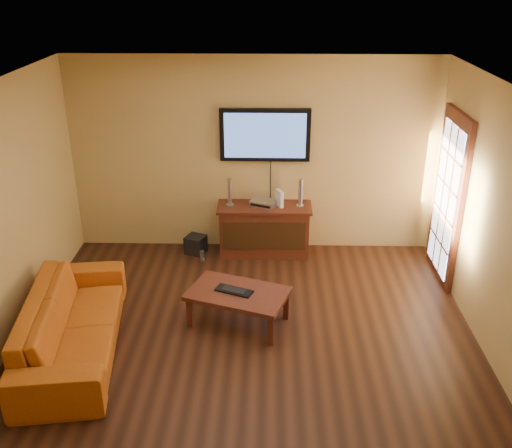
{
  "coord_description": "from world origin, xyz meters",
  "views": [
    {
      "loc": [
        0.22,
        -4.96,
        3.71
      ],
      "look_at": [
        0.08,
        0.8,
        1.1
      ],
      "focal_mm": 40.0,
      "sensor_mm": 36.0,
      "label": 1
    }
  ],
  "objects_px": {
    "television": "(265,135)",
    "keyboard": "(234,291)",
    "subwoofer": "(196,244)",
    "coffee_table": "(238,296)",
    "speaker_left": "(230,193)",
    "sofa": "(71,314)",
    "bottle": "(202,256)",
    "speaker_right": "(301,194)",
    "av_receiver": "(264,203)",
    "game_console": "(280,198)",
    "media_console": "(264,230)"
  },
  "relations": [
    {
      "from": "television",
      "to": "keyboard",
      "type": "height_order",
      "value": "television"
    },
    {
      "from": "keyboard",
      "to": "subwoofer",
      "type": "bearing_deg",
      "value": 110.68
    },
    {
      "from": "coffee_table",
      "to": "speaker_left",
      "type": "bearing_deg",
      "value": 96.46
    },
    {
      "from": "sofa",
      "to": "bottle",
      "type": "height_order",
      "value": "sofa"
    },
    {
      "from": "speaker_left",
      "to": "speaker_right",
      "type": "distance_m",
      "value": 0.97
    },
    {
      "from": "coffee_table",
      "to": "av_receiver",
      "type": "bearing_deg",
      "value": 81.49
    },
    {
      "from": "speaker_right",
      "to": "coffee_table",
      "type": "bearing_deg",
      "value": -113.36
    },
    {
      "from": "sofa",
      "to": "game_console",
      "type": "height_order",
      "value": "game_console"
    },
    {
      "from": "game_console",
      "to": "keyboard",
      "type": "bearing_deg",
      "value": -131.59
    },
    {
      "from": "subwoofer",
      "to": "bottle",
      "type": "bearing_deg",
      "value": -44.76
    },
    {
      "from": "av_receiver",
      "to": "game_console",
      "type": "bearing_deg",
      "value": 17.77
    },
    {
      "from": "speaker_right",
      "to": "keyboard",
      "type": "height_order",
      "value": "speaker_right"
    },
    {
      "from": "television",
      "to": "keyboard",
      "type": "distance_m",
      "value": 2.33
    },
    {
      "from": "speaker_left",
      "to": "television",
      "type": "bearing_deg",
      "value": 20.22
    },
    {
      "from": "sofa",
      "to": "keyboard",
      "type": "distance_m",
      "value": 1.74
    },
    {
      "from": "coffee_table",
      "to": "speaker_left",
      "type": "relative_size",
      "value": 3.26
    },
    {
      "from": "television",
      "to": "coffee_table",
      "type": "xyz_separation_m",
      "value": [
        -0.27,
        -1.95,
        -1.3
      ]
    },
    {
      "from": "coffee_table",
      "to": "keyboard",
      "type": "height_order",
      "value": "keyboard"
    },
    {
      "from": "bottle",
      "to": "speaker_right",
      "type": "bearing_deg",
      "value": 13.59
    },
    {
      "from": "coffee_table",
      "to": "game_console",
      "type": "distance_m",
      "value": 1.88
    },
    {
      "from": "media_console",
      "to": "av_receiver",
      "type": "distance_m",
      "value": 0.39
    },
    {
      "from": "speaker_right",
      "to": "bottle",
      "type": "xyz_separation_m",
      "value": [
        -1.34,
        -0.32,
        -0.81
      ]
    },
    {
      "from": "television",
      "to": "sofa",
      "type": "bearing_deg",
      "value": -128.35
    },
    {
      "from": "speaker_left",
      "to": "bottle",
      "type": "relative_size",
      "value": 2.04
    },
    {
      "from": "subwoofer",
      "to": "speaker_left",
      "type": "bearing_deg",
      "value": 27.97
    },
    {
      "from": "sofa",
      "to": "speaker_left",
      "type": "bearing_deg",
      "value": -41.04
    },
    {
      "from": "speaker_left",
      "to": "coffee_table",
      "type": "bearing_deg",
      "value": -83.54
    },
    {
      "from": "coffee_table",
      "to": "bottle",
      "type": "bearing_deg",
      "value": 111.69
    },
    {
      "from": "sofa",
      "to": "bottle",
      "type": "distance_m",
      "value": 2.3
    },
    {
      "from": "media_console",
      "to": "speaker_left",
      "type": "height_order",
      "value": "speaker_left"
    },
    {
      "from": "speaker_left",
      "to": "bottle",
      "type": "bearing_deg",
      "value": -138.25
    },
    {
      "from": "av_receiver",
      "to": "subwoofer",
      "type": "bearing_deg",
      "value": -154.38
    },
    {
      "from": "coffee_table",
      "to": "media_console",
      "type": "bearing_deg",
      "value": 81.11
    },
    {
      "from": "subwoofer",
      "to": "speaker_right",
      "type": "bearing_deg",
      "value": 23.79
    },
    {
      "from": "media_console",
      "to": "television",
      "type": "height_order",
      "value": "television"
    },
    {
      "from": "coffee_table",
      "to": "av_receiver",
      "type": "relative_size",
      "value": 3.68
    },
    {
      "from": "coffee_table",
      "to": "bottle",
      "type": "xyz_separation_m",
      "value": [
        -0.58,
        1.45,
        -0.27
      ]
    },
    {
      "from": "speaker_left",
      "to": "subwoofer",
      "type": "bearing_deg",
      "value": -174.26
    },
    {
      "from": "media_console",
      "to": "sofa",
      "type": "height_order",
      "value": "sofa"
    },
    {
      "from": "game_console",
      "to": "speaker_right",
      "type": "bearing_deg",
      "value": -21.09
    },
    {
      "from": "game_console",
      "to": "sofa",
      "type": "bearing_deg",
      "value": -158.46
    },
    {
      "from": "media_console",
      "to": "game_console",
      "type": "xyz_separation_m",
      "value": [
        0.21,
        0.0,
        0.47
      ]
    },
    {
      "from": "keyboard",
      "to": "speaker_left",
      "type": "bearing_deg",
      "value": 95.05
    },
    {
      "from": "av_receiver",
      "to": "bottle",
      "type": "bearing_deg",
      "value": -135.67
    },
    {
      "from": "media_console",
      "to": "speaker_left",
      "type": "xyz_separation_m",
      "value": [
        -0.47,
        0.03,
        0.53
      ]
    },
    {
      "from": "av_receiver",
      "to": "television",
      "type": "bearing_deg",
      "value": 110.49
    },
    {
      "from": "media_console",
      "to": "game_console",
      "type": "bearing_deg",
      "value": 0.74
    },
    {
      "from": "sofa",
      "to": "av_receiver",
      "type": "bearing_deg",
      "value": -48.56
    },
    {
      "from": "coffee_table",
      "to": "av_receiver",
      "type": "xyz_separation_m",
      "value": [
        0.26,
        1.77,
        0.4
      ]
    },
    {
      "from": "television",
      "to": "coffee_table",
      "type": "relative_size",
      "value": 0.98
    }
  ]
}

